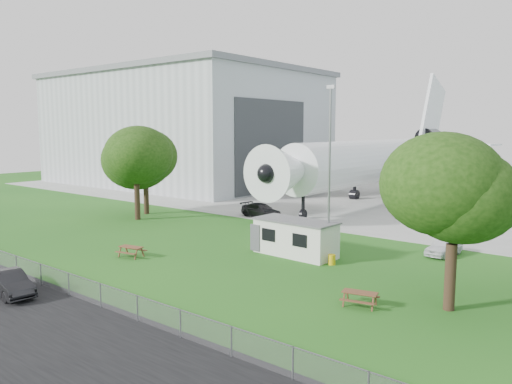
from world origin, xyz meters
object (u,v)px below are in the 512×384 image
Objects in this scene: hangar at (185,128)px; picnic_west at (131,257)px; airliner at (378,160)px; picnic_east at (360,306)px; car_centre_sedan at (10,284)px; site_cabin at (296,238)px.

hangar is 52.38m from picnic_west.
airliner is 26.52× the size of picnic_east.
airliner is 38.31m from picnic_west.
picnic_east is (52.29, -36.93, -9.41)m from hangar.
airliner reaches higher than car_centre_sedan.
hangar is 23.89× the size of picnic_east.
site_cabin reaches higher than car_centre_sedan.
site_cabin is at bearing -34.69° from hangar.
picnic_west is at bearing 170.63° from picnic_east.
site_cabin is at bearing -16.97° from car_centre_sedan.
airliner is at bearing 100.83° from picnic_east.
site_cabin is 3.78× the size of picnic_west.
site_cabin is (43.72, -30.26, -8.09)m from hangar.
site_cabin is 10.94m from picnic_east.
car_centre_sedan is (-7.30, -17.28, -0.63)m from site_cabin.
picnic_east is at bearing -37.87° from site_cabin.
car_centre_sedan is at bearing -52.55° from hangar.
picnic_east is at bearing -35.23° from hangar.
site_cabin is 11.98m from picnic_west.
airliner reaches higher than picnic_west.
site_cabin reaches higher than picnic_east.
hangar is at bearing 131.68° from picnic_east.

